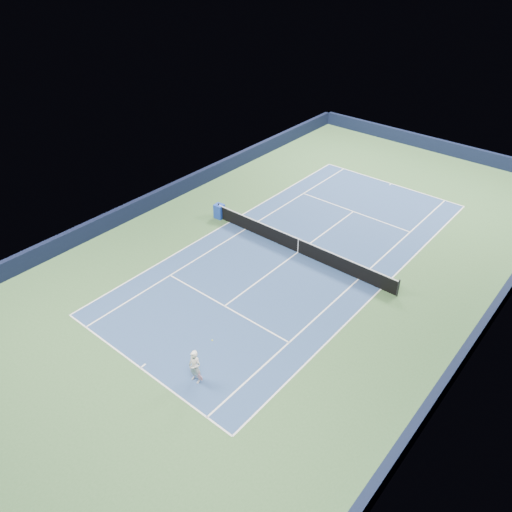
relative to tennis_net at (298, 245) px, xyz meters
The scene contains 19 objects.
ground 0.50m from the tennis_net, ahead, with size 40.00×40.00×0.00m, color #355930.
wall_far 19.83m from the tennis_net, 90.00° to the left, with size 22.00×0.35×1.10m, color black.
wall_right 10.83m from the tennis_net, ahead, with size 0.35×40.00×1.10m, color black.
wall_left 10.83m from the tennis_net, behind, with size 0.35×40.00×1.10m, color black.
court_surface 0.50m from the tennis_net, ahead, with size 10.97×23.77×0.01m, color navy.
baseline_far 11.90m from the tennis_net, 90.00° to the left, with size 10.97×0.08×0.00m, color white.
baseline_near 11.90m from the tennis_net, 90.00° to the right, with size 10.97×0.08×0.00m, color white.
sideline_doubles_right 5.51m from the tennis_net, ahead, with size 0.08×23.77×0.00m, color white.
sideline_doubles_left 5.51m from the tennis_net, behind, with size 0.08×23.77×0.00m, color white.
sideline_singles_right 4.14m from the tennis_net, ahead, with size 0.08×23.77×0.00m, color white.
sideline_singles_left 4.14m from the tennis_net, behind, with size 0.08×23.77×0.00m, color white.
service_line_far 6.42m from the tennis_net, 90.00° to the left, with size 8.23×0.08×0.00m, color white.
service_line_near 6.42m from the tennis_net, 90.00° to the right, with size 8.23×0.08×0.00m, color white.
center_service_line 0.50m from the tennis_net, ahead, with size 0.08×12.80×0.00m, color white.
center_mark_far 11.75m from the tennis_net, 90.00° to the left, with size 0.08×0.30×0.00m, color white.
center_mark_near 11.75m from the tennis_net, 90.00° to the right, with size 0.08×0.30×0.00m, color white.
tennis_net is the anchor object (origin of this frame).
sponsor_cube 6.40m from the tennis_net, behind, with size 0.64×0.58×0.96m.
tennis_player 11.08m from the tennis_net, 77.36° to the right, with size 0.79×1.25×1.72m.
Camera 1 is at (13.77, -20.41, 16.58)m, focal length 35.00 mm.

